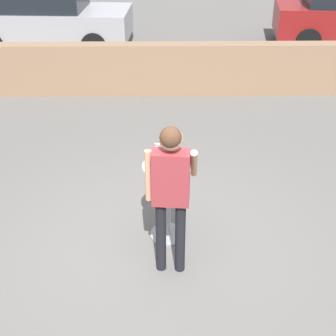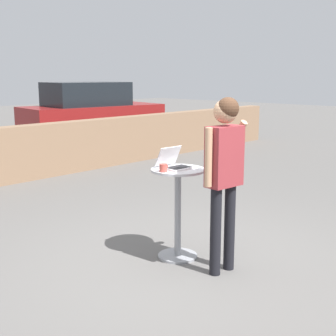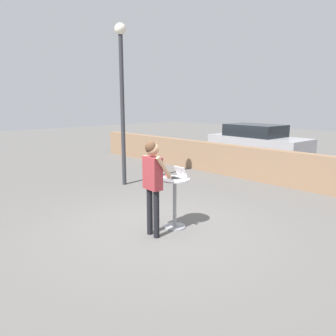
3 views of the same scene
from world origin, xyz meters
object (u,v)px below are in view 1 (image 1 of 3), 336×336
object	(u,v)px
coffee_mug	(148,162)
standing_person	(171,183)
laptop	(168,159)
parked_car_near_street	(47,18)
cafe_table	(168,195)

from	to	relation	value
coffee_mug	standing_person	bearing A→B (deg)	-67.95
laptop	coffee_mug	bearing A→B (deg)	-167.48
coffee_mug	parked_car_near_street	world-z (taller)	parked_car_near_street
cafe_table	laptop	world-z (taller)	laptop
standing_person	coffee_mug	bearing A→B (deg)	112.05
coffee_mug	standing_person	size ratio (longest dim) A/B	0.06
cafe_table	standing_person	distance (m)	0.79
parked_car_near_street	laptop	bearing A→B (deg)	-69.07
coffee_mug	parked_car_near_street	xyz separation A→B (m)	(-2.83, 8.02, -0.26)
laptop	standing_person	world-z (taller)	standing_person
laptop	parked_car_near_street	size ratio (longest dim) A/B	0.08
coffee_mug	standing_person	distance (m)	0.64
standing_person	parked_car_near_street	xyz separation A→B (m)	(-3.07, 8.61, -0.36)
laptop	standing_person	distance (m)	0.65
cafe_table	laptop	bearing A→B (deg)	86.08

